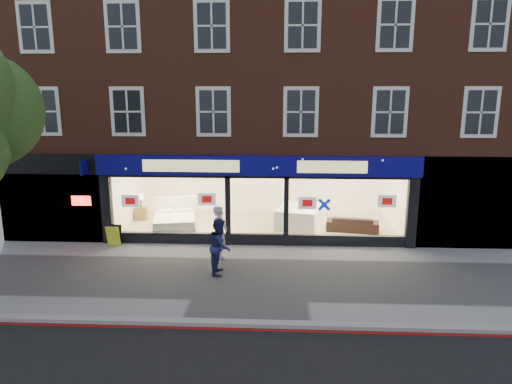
# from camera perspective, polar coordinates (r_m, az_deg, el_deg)

# --- Properties ---
(ground) EXTENTS (120.00, 120.00, 0.00)m
(ground) POSITION_cam_1_polar(r_m,az_deg,el_deg) (13.96, -0.47, -10.65)
(ground) COLOR gray
(ground) RESTS_ON ground
(kerb_line) EXTENTS (60.00, 0.10, 0.01)m
(kerb_line) POSITION_cam_1_polar(r_m,az_deg,el_deg) (11.18, -1.42, -16.83)
(kerb_line) COLOR #8C0A07
(kerb_line) RESTS_ON ground
(kerb_stone) EXTENTS (60.00, 0.25, 0.12)m
(kerb_stone) POSITION_cam_1_polar(r_m,az_deg,el_deg) (11.33, -1.34, -16.10)
(kerb_stone) COLOR gray
(kerb_stone) RESTS_ON ground
(showroom_floor) EXTENTS (11.00, 4.50, 0.10)m
(showroom_floor) POSITION_cam_1_polar(r_m,az_deg,el_deg) (18.89, 0.43, -4.27)
(showroom_floor) COLOR tan
(showroom_floor) RESTS_ON ground
(building) EXTENTS (19.00, 8.26, 10.30)m
(building) POSITION_cam_1_polar(r_m,az_deg,el_deg) (19.82, 0.63, 15.88)
(building) COLOR brown
(building) RESTS_ON ground
(display_bed) EXTENTS (2.04, 2.32, 1.14)m
(display_bed) POSITION_cam_1_polar(r_m,az_deg,el_deg) (18.45, -10.14, -3.67)
(display_bed) COLOR white
(display_bed) RESTS_ON showroom_floor
(bedside_table) EXTENTS (0.49, 0.49, 0.55)m
(bedside_table) POSITION_cam_1_polar(r_m,az_deg,el_deg) (20.19, -14.13, -2.60)
(bedside_table) COLOR brown
(bedside_table) RESTS_ON showroom_floor
(mattress_stack) EXTENTS (2.00, 2.33, 0.80)m
(mattress_stack) POSITION_cam_1_polar(r_m,az_deg,el_deg) (18.71, 5.34, -3.05)
(mattress_stack) COLOR silver
(mattress_stack) RESTS_ON showroom_floor
(sofa) EXTENTS (2.12, 1.12, 0.59)m
(sofa) POSITION_cam_1_polar(r_m,az_deg,el_deg) (18.40, 11.97, -3.88)
(sofa) COLOR black
(sofa) RESTS_ON showroom_floor
(a_board) EXTENTS (0.52, 0.35, 0.76)m
(a_board) POSITION_cam_1_polar(r_m,az_deg,el_deg) (17.38, -17.32, -5.20)
(a_board) COLOR yellow
(a_board) RESTS_ON ground
(pedestrian_grey) EXTENTS (0.60, 0.77, 1.86)m
(pedestrian_grey) POSITION_cam_1_polar(r_m,az_deg,el_deg) (15.02, -4.50, -5.23)
(pedestrian_grey) COLOR #B2B4BA
(pedestrian_grey) RESTS_ON ground
(pedestrian_blue) EXTENTS (0.67, 0.85, 1.74)m
(pedestrian_blue) POSITION_cam_1_polar(r_m,az_deg,el_deg) (14.04, -4.52, -6.76)
(pedestrian_blue) COLOR #1A1D4A
(pedestrian_blue) RESTS_ON ground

